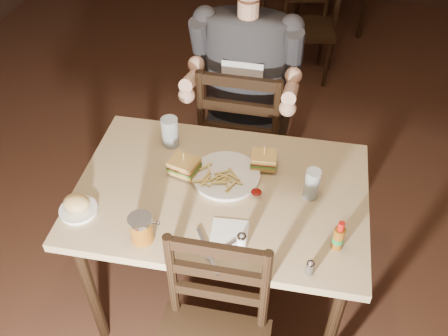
% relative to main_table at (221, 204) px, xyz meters
% --- Properties ---
extents(room_shell, '(7.00, 7.00, 7.00)m').
position_rel_main_table_xyz_m(room_shell, '(0.21, 0.19, 0.71)').
color(room_shell, black).
rests_on(room_shell, ground).
extents(main_table, '(1.24, 0.87, 0.77)m').
position_rel_main_table_xyz_m(main_table, '(0.00, 0.00, 0.00)').
color(main_table, tan).
rests_on(main_table, ground).
extents(chair_far, '(0.48, 0.52, 0.99)m').
position_rel_main_table_xyz_m(chair_far, '(-0.06, 0.72, -0.19)').
color(chair_far, black).
rests_on(chair_far, ground).
extents(bg_chair_near, '(0.47, 0.50, 0.83)m').
position_rel_main_table_xyz_m(bg_chair_near, '(0.11, 2.14, -0.27)').
color(bg_chair_near, black).
rests_on(bg_chair_near, ground).
extents(diner, '(0.57, 0.45, 0.95)m').
position_rel_main_table_xyz_m(diner, '(-0.05, 0.67, 0.30)').
color(diner, '#27292C').
rests_on(diner, chair_far).
extents(dinner_plate, '(0.30, 0.30, 0.02)m').
position_rel_main_table_xyz_m(dinner_plate, '(0.00, 0.08, 0.09)').
color(dinner_plate, white).
rests_on(dinner_plate, main_table).
extents(sandwich_left, '(0.13, 0.12, 0.10)m').
position_rel_main_table_xyz_m(sandwich_left, '(-0.17, 0.06, 0.15)').
color(sandwich_left, tan).
rests_on(sandwich_left, dinner_plate).
extents(sandwich_right, '(0.12, 0.10, 0.09)m').
position_rel_main_table_xyz_m(sandwich_right, '(0.14, 0.18, 0.15)').
color(sandwich_right, tan).
rests_on(sandwich_right, dinner_plate).
extents(fries_pile, '(0.24, 0.18, 0.04)m').
position_rel_main_table_xyz_m(fries_pile, '(-0.01, 0.04, 0.12)').
color(fries_pile, '#D7C064').
rests_on(fries_pile, dinner_plate).
extents(ketchup_dollop, '(0.05, 0.05, 0.01)m').
position_rel_main_table_xyz_m(ketchup_dollop, '(0.15, 0.01, 0.10)').
color(ketchup_dollop, maroon).
rests_on(ketchup_dollop, dinner_plate).
extents(glass_left, '(0.08, 0.08, 0.14)m').
position_rel_main_table_xyz_m(glass_left, '(-0.29, 0.22, 0.15)').
color(glass_left, silver).
rests_on(glass_left, main_table).
extents(glass_right, '(0.06, 0.06, 0.14)m').
position_rel_main_table_xyz_m(glass_right, '(0.36, 0.06, 0.15)').
color(glass_right, silver).
rests_on(glass_right, main_table).
extents(hot_sauce, '(0.04, 0.04, 0.13)m').
position_rel_main_table_xyz_m(hot_sauce, '(0.48, -0.17, 0.15)').
color(hot_sauce, brown).
rests_on(hot_sauce, main_table).
extents(salt_shaker, '(0.04, 0.04, 0.07)m').
position_rel_main_table_xyz_m(salt_shaker, '(0.15, -0.26, 0.12)').
color(salt_shaker, white).
rests_on(salt_shaker, main_table).
extents(pepper_shaker, '(0.03, 0.03, 0.06)m').
position_rel_main_table_xyz_m(pepper_shaker, '(0.40, -0.31, 0.11)').
color(pepper_shaker, '#38332D').
rests_on(pepper_shaker, main_table).
extents(syrup_dispenser, '(0.10, 0.10, 0.11)m').
position_rel_main_table_xyz_m(syrup_dispenser, '(-0.22, -0.31, 0.14)').
color(syrup_dispenser, brown).
rests_on(syrup_dispenser, main_table).
extents(napkin, '(0.15, 0.15, 0.00)m').
position_rel_main_table_xyz_m(napkin, '(0.09, -0.21, 0.08)').
color(napkin, white).
rests_on(napkin, main_table).
extents(knife, '(0.14, 0.19, 0.01)m').
position_rel_main_table_xyz_m(knife, '(0.03, -0.31, 0.09)').
color(knife, silver).
rests_on(knife, napkin).
extents(fork, '(0.12, 0.14, 0.01)m').
position_rel_main_table_xyz_m(fork, '(0.09, -0.28, 0.09)').
color(fork, silver).
rests_on(fork, napkin).
extents(side_plate, '(0.15, 0.15, 0.01)m').
position_rel_main_table_xyz_m(side_plate, '(-0.51, -0.25, 0.09)').
color(side_plate, white).
rests_on(side_plate, main_table).
extents(bread_roll, '(0.11, 0.09, 0.06)m').
position_rel_main_table_xyz_m(bread_roll, '(-0.52, -0.24, 0.12)').
color(bread_roll, tan).
rests_on(bread_roll, side_plate).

